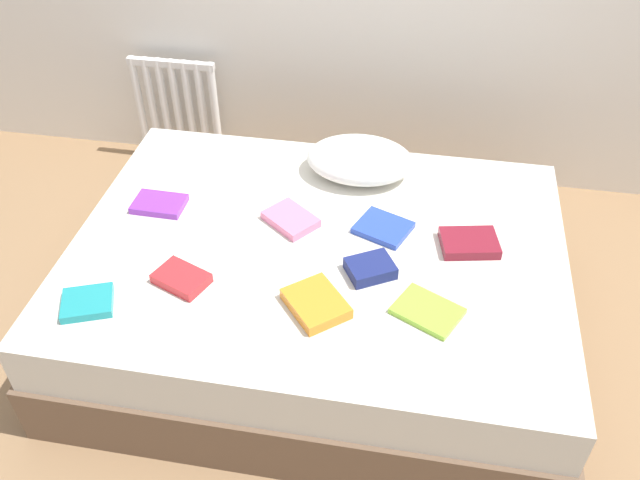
% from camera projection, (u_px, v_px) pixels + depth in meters
% --- Properties ---
extents(ground_plane, '(8.00, 8.00, 0.00)m').
position_uv_depth(ground_plane, '(318.00, 328.00, 2.99)').
color(ground_plane, '#93704C').
extents(bed, '(2.00, 1.50, 0.50)m').
position_uv_depth(bed, '(318.00, 289.00, 2.83)').
color(bed, brown).
rests_on(bed, ground).
extents(radiator, '(0.49, 0.04, 0.54)m').
position_uv_depth(radiator, '(177.00, 105.00, 3.79)').
color(radiator, white).
rests_on(radiator, ground).
extents(pillow, '(0.48, 0.35, 0.15)m').
position_uv_depth(pillow, '(360.00, 160.00, 2.99)').
color(pillow, white).
rests_on(pillow, bed).
extents(textbook_navy, '(0.22, 0.20, 0.05)m').
position_uv_depth(textbook_navy, '(370.00, 268.00, 2.52)').
color(textbook_navy, navy).
rests_on(textbook_navy, bed).
extents(textbook_red, '(0.23, 0.20, 0.04)m').
position_uv_depth(textbook_red, '(181.00, 278.00, 2.49)').
color(textbook_red, red).
rests_on(textbook_red, bed).
extents(textbook_purple, '(0.22, 0.15, 0.03)m').
position_uv_depth(textbook_purple, '(159.00, 204.00, 2.84)').
color(textbook_purple, purple).
rests_on(textbook_purple, bed).
extents(textbook_pink, '(0.26, 0.25, 0.04)m').
position_uv_depth(textbook_pink, '(291.00, 219.00, 2.76)').
color(textbook_pink, pink).
rests_on(textbook_pink, bed).
extents(textbook_maroon, '(0.25, 0.21, 0.04)m').
position_uv_depth(textbook_maroon, '(469.00, 243.00, 2.64)').
color(textbook_maroon, maroon).
rests_on(textbook_maroon, bed).
extents(textbook_orange, '(0.28, 0.28, 0.04)m').
position_uv_depth(textbook_orange, '(316.00, 304.00, 2.39)').
color(textbook_orange, orange).
rests_on(textbook_orange, bed).
extents(textbook_lime, '(0.28, 0.25, 0.02)m').
position_uv_depth(textbook_lime, '(427.00, 311.00, 2.38)').
color(textbook_lime, '#8CC638').
rests_on(textbook_lime, bed).
extents(textbook_teal, '(0.22, 0.21, 0.03)m').
position_uv_depth(textbook_teal, '(87.00, 303.00, 2.40)').
color(textbook_teal, teal).
rests_on(textbook_teal, bed).
extents(textbook_blue, '(0.26, 0.24, 0.03)m').
position_uv_depth(textbook_blue, '(383.00, 228.00, 2.73)').
color(textbook_blue, '#2847B7').
rests_on(textbook_blue, bed).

